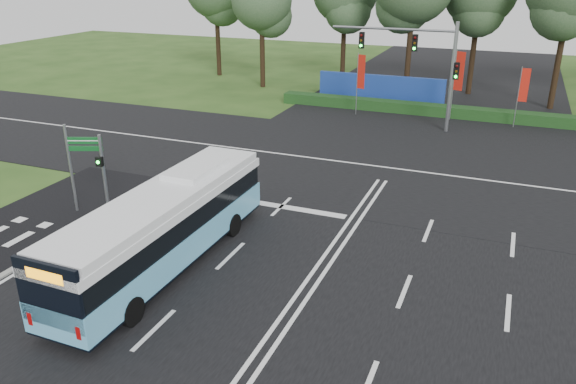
% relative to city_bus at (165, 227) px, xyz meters
% --- Properties ---
extents(ground, '(120.00, 120.00, 0.00)m').
position_rel_city_bus_xyz_m(ground, '(5.11, 1.48, -1.59)').
color(ground, '#284717').
rests_on(ground, ground).
extents(road_main, '(20.00, 120.00, 0.04)m').
position_rel_city_bus_xyz_m(road_main, '(5.11, 1.48, -1.57)').
color(road_main, black).
rests_on(road_main, ground).
extents(road_cross, '(120.00, 14.00, 0.05)m').
position_rel_city_bus_xyz_m(road_cross, '(5.11, 13.48, -1.57)').
color(road_cross, black).
rests_on(road_cross, ground).
extents(kerb_strip, '(0.25, 18.00, 0.12)m').
position_rel_city_bus_xyz_m(kerb_strip, '(-4.99, -1.52, -1.53)').
color(kerb_strip, gray).
rests_on(kerb_strip, ground).
extents(city_bus, '(2.46, 11.02, 3.16)m').
position_rel_city_bus_xyz_m(city_bus, '(0.00, 0.00, 0.00)').
color(city_bus, '#5EB0DA').
rests_on(city_bus, ground).
extents(pedestrian_signal, '(0.31, 0.42, 3.61)m').
position_rel_city_bus_xyz_m(pedestrian_signal, '(-5.09, 3.00, 0.38)').
color(pedestrian_signal, gray).
rests_on(pedestrian_signal, ground).
extents(street_sign, '(1.48, 0.64, 4.02)m').
position_rel_city_bus_xyz_m(street_sign, '(-6.17, 2.75, 0.94)').
color(street_sign, gray).
rests_on(street_sign, ground).
extents(banner_flag_left, '(0.62, 0.28, 4.46)m').
position_rel_city_bus_xyz_m(banner_flag_left, '(0.59, 24.00, 1.32)').
color(banner_flag_left, gray).
rests_on(banner_flag_left, ground).
extents(banner_flag_mid, '(0.67, 0.34, 4.90)m').
position_rel_city_bus_xyz_m(banner_flag_mid, '(7.18, 25.02, 1.59)').
color(banner_flag_mid, gray).
rests_on(banner_flag_mid, ground).
extents(banner_flag_right, '(0.60, 0.06, 4.09)m').
position_rel_city_bus_xyz_m(banner_flag_right, '(11.42, 24.70, 1.09)').
color(banner_flag_right, gray).
rests_on(banner_flag_right, ground).
extents(traffic_light_gantry, '(8.41, 0.28, 7.00)m').
position_rel_city_bus_xyz_m(traffic_light_gantry, '(5.32, 21.98, 3.07)').
color(traffic_light_gantry, gray).
rests_on(traffic_light_gantry, ground).
extents(hedge, '(22.00, 1.20, 0.80)m').
position_rel_city_bus_xyz_m(hedge, '(5.11, 25.98, -1.19)').
color(hedge, '#173714').
rests_on(hedge, ground).
extents(blue_hoarding, '(10.00, 0.30, 2.20)m').
position_rel_city_bus_xyz_m(blue_hoarding, '(1.11, 28.48, -0.49)').
color(blue_hoarding, navy).
rests_on(blue_hoarding, ground).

